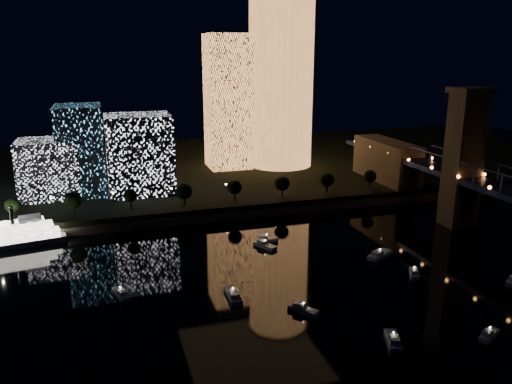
# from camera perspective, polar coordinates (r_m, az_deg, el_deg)

# --- Properties ---
(ground) EXTENTS (520.00, 520.00, 0.00)m
(ground) POSITION_cam_1_polar(r_m,az_deg,el_deg) (127.56, 12.73, -13.67)
(ground) COLOR black
(ground) RESTS_ON ground
(far_bank) EXTENTS (420.00, 160.00, 5.00)m
(far_bank) POSITION_cam_1_polar(r_m,az_deg,el_deg) (268.37, -4.34, 2.91)
(far_bank) COLOR black
(far_bank) RESTS_ON ground
(seawall) EXTENTS (420.00, 6.00, 3.00)m
(seawall) POSITION_cam_1_polar(r_m,az_deg,el_deg) (196.01, 0.85, -2.19)
(seawall) COLOR #6B5E4C
(seawall) RESTS_ON ground
(tower_cylindrical) EXTENTS (34.00, 34.00, 85.00)m
(tower_cylindrical) POSITION_cam_1_polar(r_m,az_deg,el_deg) (255.52, 2.87, 12.52)
(tower_cylindrical) COLOR #FF9E51
(tower_cylindrical) RESTS_ON far_bank
(tower_rectangular) EXTENTS (20.55, 20.55, 65.38)m
(tower_rectangular) POSITION_cam_1_polar(r_m,az_deg,el_deg) (251.90, -3.25, 10.21)
(tower_rectangular) COLOR #FF9E51
(tower_rectangular) RESTS_ON far_bank
(midrise_blocks) EXTENTS (95.52, 41.03, 36.28)m
(midrise_blocks) POSITION_cam_1_polar(r_m,az_deg,el_deg) (218.27, -20.46, 3.76)
(midrise_blocks) COLOR white
(midrise_blocks) RESTS_ON far_bank
(motorboats) EXTENTS (115.38, 81.25, 2.78)m
(motorboats) POSITION_cam_1_polar(r_m,az_deg,el_deg) (134.36, 7.16, -11.40)
(motorboats) COLOR silver
(motorboats) RESTS_ON ground
(esplanade_trees) EXTENTS (165.36, 6.44, 8.72)m
(esplanade_trees) POSITION_cam_1_polar(r_m,az_deg,el_deg) (192.86, -7.21, 0.16)
(esplanade_trees) COLOR black
(esplanade_trees) RESTS_ON far_bank
(street_lamps) EXTENTS (132.70, 0.70, 5.65)m
(street_lamps) POSITION_cam_1_polar(r_m,az_deg,el_deg) (197.89, -9.63, 0.03)
(street_lamps) COLOR black
(street_lamps) RESTS_ON far_bank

